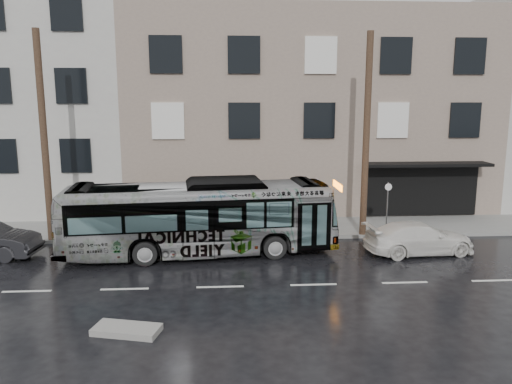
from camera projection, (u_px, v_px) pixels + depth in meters
ground at (221, 263)px, 19.36m from camera, size 120.00×120.00×0.00m
sidewalk at (221, 229)px, 24.16m from camera, size 90.00×3.60×0.15m
building_taupe at (301, 111)px, 31.11m from camera, size 20.00×12.00×11.00m
utility_pole_front at (366, 136)px, 22.14m from camera, size 0.30×0.30×9.00m
utility_pole_rear at (44, 138)px, 21.28m from camera, size 0.30×0.30×9.00m
sign_post at (387, 208)px, 22.82m from camera, size 0.06×0.06×2.40m
bus at (199, 218)px, 20.21m from camera, size 11.24×3.64×3.08m
white_sedan at (419, 238)px, 20.48m from camera, size 4.63×2.26×1.30m
slush_pile at (127, 330)px, 13.58m from camera, size 1.94×1.22×0.18m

